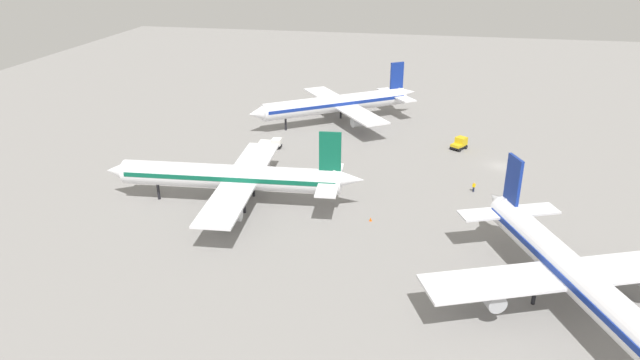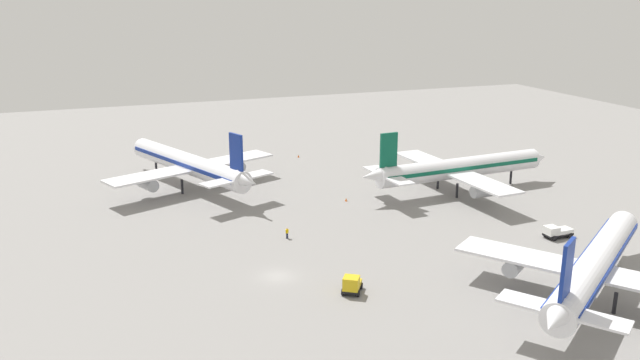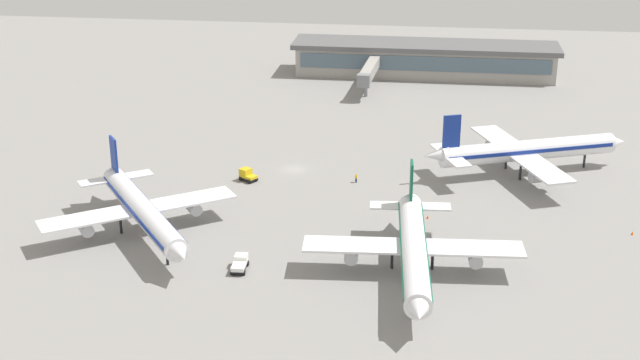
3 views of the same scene
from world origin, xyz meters
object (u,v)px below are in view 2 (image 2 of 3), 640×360
Objects in this scene: baggage_tug at (352,284)px; pushback_tractor at (557,232)px; ground_crew_worker at (287,233)px; safety_cone_near_gate at (298,156)px; airplane_at_gate at (595,265)px; airplane_taxiing at (189,164)px; airplane_distant at (458,168)px; safety_cone_mid_apron at (346,200)px.

pushback_tractor is at bearing 133.69° from baggage_tug.
ground_crew_worker is 50.07m from safety_cone_near_gate.
ground_crew_worker is at bearing 95.77° from airplane_at_gate.
ground_crew_worker is at bearing 174.12° from airplane_taxiing.
baggage_tug is at bearing 8.63° from pushback_tractor.
airplane_distant reaches higher than baggage_tug.
airplane_distant reaches higher than safety_cone_near_gate.
safety_cone_mid_apron is at bearing 105.75° from ground_crew_worker.
pushback_tractor is (-6.60, 36.30, -0.19)m from baggage_tug.
baggage_tug reaches higher than pushback_tractor.
airplane_distant reaches higher than pushback_tractor.
safety_cone_near_gate and safety_cone_mid_apron have the same top height.
airplane_distant is at bearing 85.18° from safety_cone_mid_apron.
airplane_taxiing is at bearing 84.89° from airplane_at_gate.
safety_cone_mid_apron is at bearing 171.19° from airplane_distant.
safety_cone_mid_apron is at bearing -168.17° from baggage_tug.
safety_cone_mid_apron is at bearing -148.27° from airplane_taxiing.
airplane_taxiing reaches higher than ground_crew_worker.
airplane_taxiing reaches higher than safety_cone_near_gate.
airplane_taxiing is 67.11× the size of safety_cone_mid_apron.
safety_cone_mid_apron is at bearing 70.22° from airplane_at_gate.
airplane_at_gate is 42.86m from ground_crew_worker.
airplane_taxiing is 50.05m from airplane_distant.
airplane_at_gate reaches higher than ground_crew_worker.
ground_crew_worker is (-32.15, -28.11, -3.62)m from airplane_at_gate.
ground_crew_worker is (-20.44, -1.82, -0.31)m from baggage_tug.
airplane_taxiing is 0.99× the size of airplane_distant.
airplane_at_gate is 7.80× the size of pushback_tractor.
airplane_at_gate reaches higher than pushback_tractor.
safety_cone_near_gate is (-79.03, -10.54, -4.17)m from airplane_at_gate.
safety_cone_near_gate is (-46.88, 17.58, -0.55)m from ground_crew_worker.
airplane_at_gate is at bearing 7.59° from safety_cone_near_gate.
baggage_tug is (32.30, -35.03, -3.36)m from airplane_distant.
airplane_at_gate reaches higher than safety_cone_near_gate.
safety_cone_near_gate is at bearing -159.78° from baggage_tug.
airplane_taxiing reaches higher than airplane_at_gate.
airplane_taxiing is at bearing -45.56° from pushback_tractor.
safety_cone_mid_apron is (-45.84, -12.81, -4.17)m from airplane_at_gate.
airplane_at_gate reaches higher than baggage_tug.
safety_cone_mid_apron is at bearing -3.91° from safety_cone_near_gate.
safety_cone_near_gate is 33.28m from safety_cone_mid_apron.
pushback_tractor is (-18.31, 10.01, -3.50)m from airplane_at_gate.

